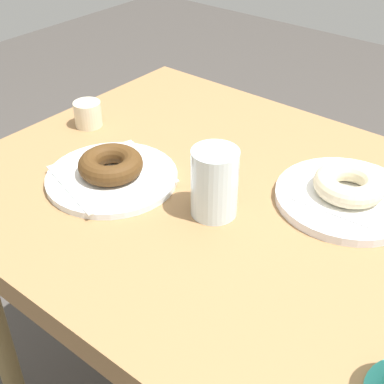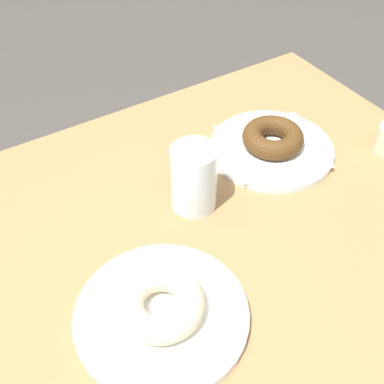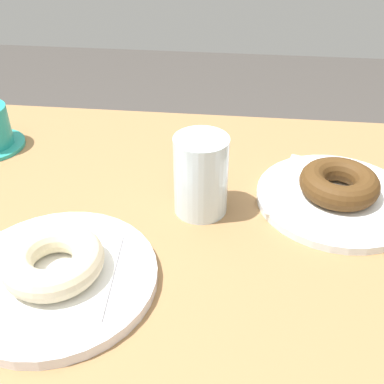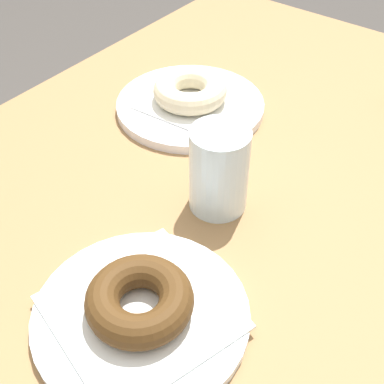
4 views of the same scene
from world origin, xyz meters
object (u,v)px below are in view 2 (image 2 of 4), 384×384
object	(u,v)px
plate_sugar_ring	(162,315)
plate_chocolate_ring	(271,149)
donut_sugar_ring	(161,304)
water_glass	(194,178)
donut_chocolate_ring	(273,137)

from	to	relation	value
plate_sugar_ring	plate_chocolate_ring	world-z (taller)	plate_sugar_ring
plate_sugar_ring	donut_sugar_ring	distance (m)	0.03
plate_sugar_ring	water_glass	distance (m)	0.23
donut_sugar_ring	plate_sugar_ring	bearing A→B (deg)	0.00
plate_sugar_ring	plate_chocolate_ring	size ratio (longest dim) A/B	1.02
plate_sugar_ring	water_glass	world-z (taller)	water_glass
plate_sugar_ring	water_glass	size ratio (longest dim) A/B	2.06
plate_sugar_ring	plate_chocolate_ring	distance (m)	0.41
plate_chocolate_ring	donut_chocolate_ring	distance (m)	0.03
water_glass	donut_sugar_ring	bearing A→B (deg)	46.63
plate_sugar_ring	donut_chocolate_ring	xyz separation A→B (m)	(-0.35, -0.20, 0.03)
donut_sugar_ring	water_glass	xyz separation A→B (m)	(-0.16, -0.16, 0.02)
plate_chocolate_ring	water_glass	xyz separation A→B (m)	(0.20, 0.04, 0.05)
donut_chocolate_ring	water_glass	bearing A→B (deg)	11.30
donut_chocolate_ring	water_glass	distance (m)	0.20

